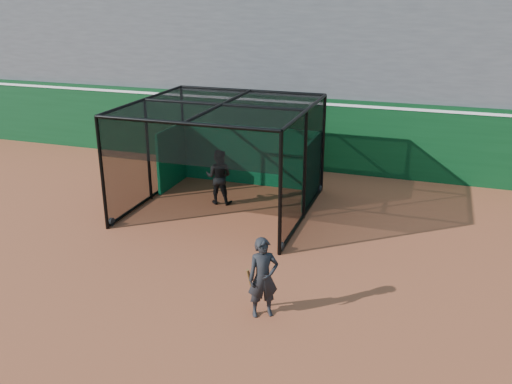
% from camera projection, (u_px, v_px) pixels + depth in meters
% --- Properties ---
extents(ground, '(120.00, 120.00, 0.00)m').
position_uv_depth(ground, '(181.00, 277.00, 11.76)').
color(ground, brown).
rests_on(ground, ground).
extents(outfield_wall, '(50.00, 0.50, 2.50)m').
position_uv_depth(outfield_wall, '(287.00, 131.00, 18.87)').
color(outfield_wall, '#093416').
rests_on(outfield_wall, ground).
extents(grandstand, '(50.00, 7.85, 8.95)m').
position_uv_depth(grandstand, '(314.00, 29.00, 21.12)').
color(grandstand, '#4C4C4F').
rests_on(grandstand, ground).
extents(batting_cage, '(4.78, 4.76, 2.98)m').
position_uv_depth(batting_cage, '(223.00, 158.00, 15.06)').
color(batting_cage, black).
rests_on(batting_cage, ground).
extents(batter, '(0.85, 0.69, 1.61)m').
position_uv_depth(batter, '(219.00, 177.00, 15.66)').
color(batter, black).
rests_on(batter, ground).
extents(on_deck_player, '(0.70, 0.63, 1.60)m').
position_uv_depth(on_deck_player, '(263.00, 278.00, 10.13)').
color(on_deck_player, black).
rests_on(on_deck_player, ground).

